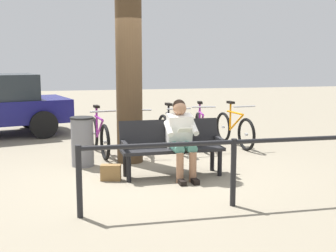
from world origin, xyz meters
TOP-DOWN VIEW (x-y plane):
  - ground_plane at (0.00, 0.00)m, footprint 40.00×40.00m
  - bench at (-0.24, 0.09)m, footprint 1.61×0.50m
  - person_reading at (-0.35, 0.26)m, footprint 0.49×0.77m
  - handbag at (0.73, 0.18)m, footprint 0.33×0.21m
  - tree_trunk at (0.25, -0.96)m, footprint 0.46×0.46m
  - litter_bin at (1.09, -0.85)m, footprint 0.40×0.40m
  - bicycle_orange at (-2.10, -1.86)m, footprint 0.48×1.68m
  - bicycle_purple at (-1.40, -1.97)m, footprint 0.50×1.66m
  - bicycle_red at (-0.72, -1.78)m, footprint 0.48×1.68m
  - bicycle_silver at (-0.03, -1.75)m, footprint 0.48×1.67m
  - bicycle_black at (0.74, -1.70)m, footprint 0.48×1.67m
  - railing_fence at (-0.62, 1.71)m, footprint 3.81×0.15m

SIDE VIEW (x-z plane):
  - ground_plane at x=0.00m, z-range 0.00..0.00m
  - handbag at x=0.73m, z-range 0.00..0.24m
  - bicycle_orange at x=-2.10m, z-range -0.11..0.83m
  - bicycle_purple at x=-1.40m, z-range -0.11..0.83m
  - bicycle_red at x=-0.72m, z-range -0.11..0.83m
  - bicycle_silver at x=-0.03m, z-range -0.11..0.83m
  - bicycle_black at x=0.74m, z-range -0.11..0.83m
  - litter_bin at x=1.09m, z-range 0.00..0.85m
  - bench at x=-0.24m, z-range 0.07..0.94m
  - railing_fence at x=-0.62m, z-range 0.19..1.04m
  - person_reading at x=-0.35m, z-range 0.06..1.27m
  - tree_trunk at x=0.25m, z-range 0.00..3.74m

